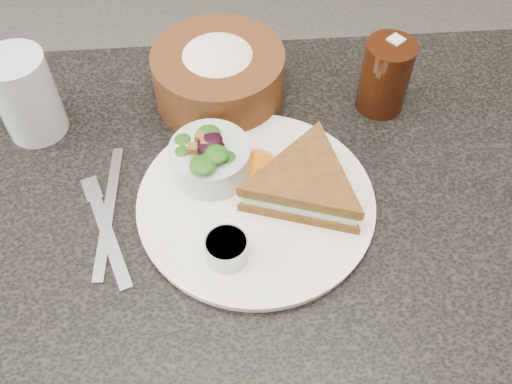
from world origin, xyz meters
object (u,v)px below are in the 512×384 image
(bread_basket, at_px, (218,69))
(cola_glass, at_px, (386,73))
(dinner_plate, at_px, (256,203))
(salad_bowl, at_px, (210,155))
(water_glass, at_px, (26,96))
(dining_table, at_px, (240,331))
(sandwich, at_px, (305,184))
(dressing_ramekin, at_px, (227,249))

(bread_basket, relative_size, cola_glass, 1.57)
(dinner_plate, relative_size, salad_bowl, 2.85)
(bread_basket, height_order, cola_glass, cola_glass)
(bread_basket, distance_m, water_glass, 0.27)
(dining_table, bearing_deg, cola_glass, 38.88)
(sandwich, height_order, water_glass, water_glass)
(sandwich, distance_m, bread_basket, 0.23)
(dining_table, bearing_deg, sandwich, 7.91)
(dinner_plate, bearing_deg, salad_bowl, 136.36)
(dressing_ramekin, bearing_deg, dining_table, 81.68)
(cola_glass, xyz_separation_m, water_glass, (-0.51, -0.01, 0.00))
(sandwich, bearing_deg, bread_basket, 134.34)
(bread_basket, height_order, water_glass, water_glass)
(dinner_plate, distance_m, dressing_ramekin, 0.09)
(sandwich, bearing_deg, salad_bowl, 174.85)
(water_glass, bearing_deg, bread_basket, 9.92)
(dining_table, relative_size, cola_glass, 8.10)
(dinner_plate, height_order, dressing_ramekin, dressing_ramekin)
(sandwich, bearing_deg, dining_table, -153.96)
(water_glass, bearing_deg, sandwich, -23.70)
(dining_table, xyz_separation_m, sandwich, (0.09, 0.01, 0.41))
(sandwich, xyz_separation_m, bread_basket, (-0.10, 0.21, 0.02))
(bread_basket, bearing_deg, dinner_plate, -79.41)
(salad_bowl, relative_size, cola_glass, 0.87)
(sandwich, xyz_separation_m, water_glass, (-0.37, 0.16, 0.03))
(sandwich, distance_m, water_glass, 0.40)
(salad_bowl, distance_m, bread_basket, 0.16)
(sandwich, bearing_deg, water_glass, 174.44)
(dinner_plate, xyz_separation_m, salad_bowl, (-0.06, 0.05, 0.04))
(dinner_plate, relative_size, bread_basket, 1.58)
(water_glass, bearing_deg, salad_bowl, -23.90)
(salad_bowl, height_order, dressing_ramekin, salad_bowl)
(bread_basket, xyz_separation_m, cola_glass, (0.24, -0.04, 0.01))
(salad_bowl, bearing_deg, dinner_plate, -43.64)
(bread_basket, bearing_deg, sandwich, -63.80)
(dining_table, bearing_deg, dinner_plate, 19.21)
(dining_table, height_order, dressing_ramekin, dressing_ramekin)
(cola_glass, relative_size, water_glass, 0.97)
(dressing_ramekin, bearing_deg, sandwich, 38.65)
(dining_table, height_order, sandwich, sandwich)
(dressing_ramekin, bearing_deg, salad_bowl, 96.45)
(dressing_ramekin, xyz_separation_m, bread_basket, (0.00, 0.29, 0.03))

